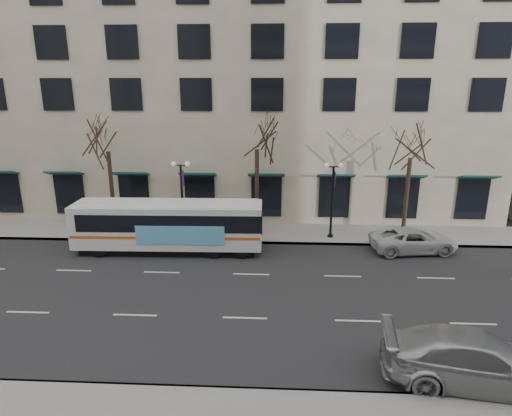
# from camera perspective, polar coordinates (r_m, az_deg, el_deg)

# --- Properties ---
(ground) EXTENTS (160.00, 160.00, 0.00)m
(ground) POSITION_cam_1_polar(r_m,az_deg,el_deg) (21.76, -1.02, -11.38)
(ground) COLOR black
(ground) RESTS_ON ground
(sidewalk_far) EXTENTS (80.00, 4.00, 0.15)m
(sidewalk_far) POSITION_cam_1_polar(r_m,az_deg,el_deg) (30.19, 9.67, -3.42)
(sidewalk_far) COLOR gray
(sidewalk_far) RESTS_ON ground
(building_hotel) EXTENTS (40.00, 20.00, 24.00)m
(building_hotel) POSITION_cam_1_polar(r_m,az_deg,el_deg) (40.45, -2.00, 18.86)
(building_hotel) COLOR tan
(building_hotel) RESTS_ON ground
(tree_far_left) EXTENTS (3.60, 3.60, 8.34)m
(tree_far_left) POSITION_cam_1_polar(r_m,az_deg,el_deg) (30.45, -19.28, 8.91)
(tree_far_left) COLOR black
(tree_far_left) RESTS_ON ground
(tree_far_mid) EXTENTS (3.60, 3.60, 8.55)m
(tree_far_mid) POSITION_cam_1_polar(r_m,az_deg,el_deg) (28.27, 0.12, 9.73)
(tree_far_mid) COLOR black
(tree_far_mid) RESTS_ON ground
(tree_far_right) EXTENTS (3.60, 3.60, 8.06)m
(tree_far_right) POSITION_cam_1_polar(r_m,az_deg,el_deg) (29.59, 20.05, 8.11)
(tree_far_right) COLOR black
(tree_far_right) RESTS_ON ground
(lamp_post_left) EXTENTS (1.22, 0.45, 5.21)m
(lamp_post_left) POSITION_cam_1_polar(r_m,az_deg,el_deg) (29.06, -9.83, 1.72)
(lamp_post_left) COLOR black
(lamp_post_left) RESTS_ON ground
(lamp_post_right) EXTENTS (1.22, 0.45, 5.21)m
(lamp_post_right) POSITION_cam_1_polar(r_m,az_deg,el_deg) (28.60, 10.13, 1.47)
(lamp_post_right) COLOR black
(lamp_post_right) RESTS_ON ground
(city_bus) EXTENTS (11.65, 2.78, 3.14)m
(city_bus) POSITION_cam_1_polar(r_m,az_deg,el_deg) (26.96, -11.43, -2.21)
(city_bus) COLOR white
(city_bus) RESTS_ON ground
(silver_car) EXTENTS (6.67, 3.42, 1.85)m
(silver_car) POSITION_cam_1_polar(r_m,az_deg,el_deg) (17.38, 27.32, -17.53)
(silver_car) COLOR #ADB0B5
(silver_car) RESTS_ON ground
(white_pickup) EXTENTS (5.56, 3.08, 1.47)m
(white_pickup) POSITION_cam_1_polar(r_m,az_deg,el_deg) (28.42, 20.24, -4.05)
(white_pickup) COLOR silver
(white_pickup) RESTS_ON ground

